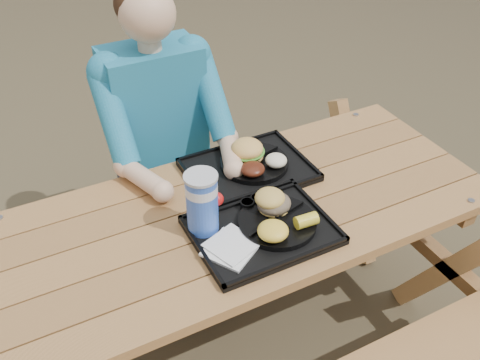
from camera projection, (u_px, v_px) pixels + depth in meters
name	position (u px, v px, depth m)	size (l,w,h in m)	color
ground	(240.00, 341.00, 2.31)	(60.00, 60.00, 0.00)	#999999
picnic_table	(240.00, 282.00, 2.08)	(1.80, 1.49, 0.75)	#999999
tray_near	(262.00, 231.00, 1.76)	(0.45, 0.35, 0.02)	black
tray_far	(248.00, 171.00, 2.02)	(0.45, 0.35, 0.02)	black
plate_near	(277.00, 222.00, 1.76)	(0.26, 0.26, 0.02)	black
plate_far	(254.00, 163.00, 2.03)	(0.26, 0.26, 0.02)	black
napkin_stack	(231.00, 248.00, 1.67)	(0.14, 0.14, 0.02)	white
soda_cup	(202.00, 204.00, 1.69)	(0.10, 0.10, 0.21)	blue
condiment_bbq	(247.00, 205.00, 1.82)	(0.05, 0.05, 0.03)	black
condiment_mustard	(258.00, 200.00, 1.84)	(0.05, 0.05, 0.03)	gold
sandwich	(274.00, 196.00, 1.77)	(0.11, 0.11, 0.11)	#E2B350
mac_cheese	(273.00, 231.00, 1.68)	(0.10, 0.10, 0.05)	yellow
corn_cob	(306.00, 220.00, 1.72)	(0.07, 0.07, 0.04)	yellow
cutlery_far	(208.00, 178.00, 1.96)	(0.03, 0.14, 0.01)	black
burger	(247.00, 145.00, 2.01)	(0.12, 0.12, 0.11)	#F5B556
baked_beans	(253.00, 169.00, 1.94)	(0.09, 0.09, 0.04)	#501E10
potato_salad	(276.00, 160.00, 1.98)	(0.08, 0.08, 0.05)	white
diner	(162.00, 156.00, 2.31)	(0.48, 0.84, 1.28)	#17A39D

